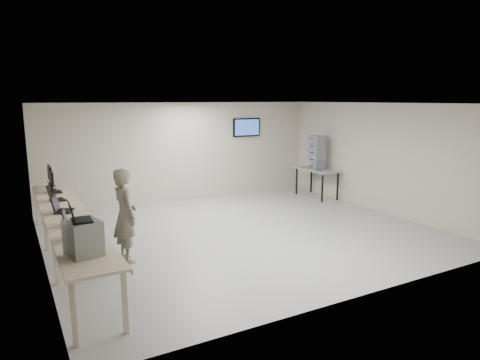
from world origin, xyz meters
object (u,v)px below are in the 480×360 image
soldier (125,215)px  side_table (317,171)px  workbench (67,218)px  equipment_box (83,238)px

soldier → side_table: 6.72m
workbench → side_table: bearing=15.7°
soldier → side_table: bearing=-76.1°
workbench → equipment_box: size_ratio=13.05×
workbench → side_table: size_ratio=4.22×
equipment_box → side_table: size_ratio=0.32×
side_table → equipment_box: bearing=-149.5°
equipment_box → soldier: (0.98, 1.85, -0.28)m
workbench → equipment_box: equipment_box is taller
soldier → equipment_box: bearing=144.9°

